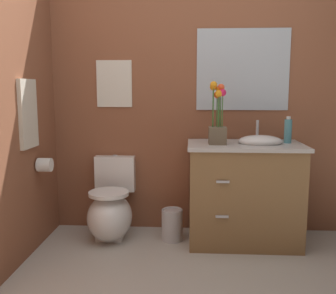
{
  "coord_description": "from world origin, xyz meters",
  "views": [
    {
      "loc": [
        -0.04,
        -1.98,
        1.29
      ],
      "look_at": [
        -0.22,
        1.13,
        0.82
      ],
      "focal_mm": 41.31,
      "sensor_mm": 36.0,
      "label": 1
    }
  ],
  "objects_px": {
    "flower_vase": "(218,121)",
    "soap_bottle": "(288,131)",
    "toilet": "(111,210)",
    "hanging_towel": "(28,114)",
    "toilet_paper_roll": "(45,165)",
    "trash_bin": "(172,225)",
    "wall_poster": "(114,84)",
    "vanity_cabinet": "(244,192)",
    "wall_mirror": "(243,70)"
  },
  "relations": [
    {
      "from": "hanging_towel",
      "to": "wall_mirror",
      "type": "bearing_deg",
      "value": 19.75
    },
    {
      "from": "soap_bottle",
      "to": "toilet_paper_roll",
      "type": "bearing_deg",
      "value": -173.45
    },
    {
      "from": "trash_bin",
      "to": "wall_mirror",
      "type": "bearing_deg",
      "value": 25.97
    },
    {
      "from": "vanity_cabinet",
      "to": "toilet_paper_roll",
      "type": "bearing_deg",
      "value": -174.02
    },
    {
      "from": "soap_bottle",
      "to": "trash_bin",
      "type": "height_order",
      "value": "soap_bottle"
    },
    {
      "from": "trash_bin",
      "to": "flower_vase",
      "type": "bearing_deg",
      "value": -7.58
    },
    {
      "from": "toilet",
      "to": "vanity_cabinet",
      "type": "relative_size",
      "value": 0.67
    },
    {
      "from": "hanging_towel",
      "to": "vanity_cabinet",
      "type": "bearing_deg",
      "value": 10.39
    },
    {
      "from": "wall_mirror",
      "to": "wall_poster",
      "type": "bearing_deg",
      "value": 180.0
    },
    {
      "from": "flower_vase",
      "to": "wall_mirror",
      "type": "bearing_deg",
      "value": 55.67
    },
    {
      "from": "wall_poster",
      "to": "wall_mirror",
      "type": "xyz_separation_m",
      "value": [
        1.13,
        0.0,
        0.12
      ]
    },
    {
      "from": "vanity_cabinet",
      "to": "wall_mirror",
      "type": "bearing_deg",
      "value": 90.54
    },
    {
      "from": "wall_poster",
      "to": "hanging_towel",
      "type": "distance_m",
      "value": 0.84
    },
    {
      "from": "soap_bottle",
      "to": "hanging_towel",
      "type": "distance_m",
      "value": 2.07
    },
    {
      "from": "vanity_cabinet",
      "to": "trash_bin",
      "type": "distance_m",
      "value": 0.67
    },
    {
      "from": "soap_bottle",
      "to": "wall_poster",
      "type": "xyz_separation_m",
      "value": [
        -1.49,
        0.24,
        0.39
      ]
    },
    {
      "from": "trash_bin",
      "to": "toilet_paper_roll",
      "type": "bearing_deg",
      "value": -170.44
    },
    {
      "from": "soap_bottle",
      "to": "hanging_towel",
      "type": "relative_size",
      "value": 0.42
    },
    {
      "from": "trash_bin",
      "to": "wall_poster",
      "type": "relative_size",
      "value": 0.66
    },
    {
      "from": "toilet_paper_roll",
      "to": "trash_bin",
      "type": "bearing_deg",
      "value": 9.56
    },
    {
      "from": "wall_poster",
      "to": "hanging_towel",
      "type": "relative_size",
      "value": 0.79
    },
    {
      "from": "toilet",
      "to": "wall_poster",
      "type": "xyz_separation_m",
      "value": [
        -0.0,
        0.27,
        1.09
      ]
    },
    {
      "from": "toilet",
      "to": "hanging_towel",
      "type": "bearing_deg",
      "value": -148.36
    },
    {
      "from": "toilet",
      "to": "flower_vase",
      "type": "bearing_deg",
      "value": -4.65
    },
    {
      "from": "vanity_cabinet",
      "to": "wall_poster",
      "type": "height_order",
      "value": "wall_poster"
    },
    {
      "from": "toilet",
      "to": "flower_vase",
      "type": "distance_m",
      "value": 1.2
    },
    {
      "from": "flower_vase",
      "to": "trash_bin",
      "type": "relative_size",
      "value": 1.85
    },
    {
      "from": "wall_poster",
      "to": "toilet_paper_roll",
      "type": "relative_size",
      "value": 3.75
    },
    {
      "from": "wall_poster",
      "to": "wall_mirror",
      "type": "relative_size",
      "value": 0.52
    },
    {
      "from": "vanity_cabinet",
      "to": "wall_poster",
      "type": "distance_m",
      "value": 1.48
    },
    {
      "from": "vanity_cabinet",
      "to": "wall_poster",
      "type": "bearing_deg",
      "value": 165.49
    },
    {
      "from": "flower_vase",
      "to": "wall_poster",
      "type": "distance_m",
      "value": 1.01
    },
    {
      "from": "flower_vase",
      "to": "toilet_paper_roll",
      "type": "xyz_separation_m",
      "value": [
        -1.39,
        -0.12,
        -0.35
      ]
    },
    {
      "from": "flower_vase",
      "to": "toilet",
      "type": "bearing_deg",
      "value": 175.35
    },
    {
      "from": "vanity_cabinet",
      "to": "toilet_paper_roll",
      "type": "relative_size",
      "value": 9.3
    },
    {
      "from": "flower_vase",
      "to": "trash_bin",
      "type": "distance_m",
      "value": 0.97
    },
    {
      "from": "hanging_towel",
      "to": "toilet_paper_roll",
      "type": "height_order",
      "value": "hanging_towel"
    },
    {
      "from": "toilet_paper_roll",
      "to": "wall_poster",
      "type": "bearing_deg",
      "value": 43.6
    },
    {
      "from": "flower_vase",
      "to": "trash_bin",
      "type": "bearing_deg",
      "value": 172.42
    },
    {
      "from": "soap_bottle",
      "to": "toilet",
      "type": "bearing_deg",
      "value": -178.85
    },
    {
      "from": "wall_mirror",
      "to": "vanity_cabinet",
      "type": "bearing_deg",
      "value": -89.46
    },
    {
      "from": "toilet",
      "to": "wall_mirror",
      "type": "height_order",
      "value": "wall_mirror"
    },
    {
      "from": "wall_poster",
      "to": "wall_mirror",
      "type": "height_order",
      "value": "wall_mirror"
    },
    {
      "from": "wall_mirror",
      "to": "toilet_paper_roll",
      "type": "relative_size",
      "value": 7.27
    },
    {
      "from": "vanity_cabinet",
      "to": "flower_vase",
      "type": "height_order",
      "value": "flower_vase"
    },
    {
      "from": "toilet",
      "to": "wall_poster",
      "type": "height_order",
      "value": "wall_poster"
    },
    {
      "from": "flower_vase",
      "to": "soap_bottle",
      "type": "relative_size",
      "value": 2.29
    },
    {
      "from": "soap_bottle",
      "to": "wall_mirror",
      "type": "xyz_separation_m",
      "value": [
        -0.35,
        0.24,
        0.51
      ]
    },
    {
      "from": "trash_bin",
      "to": "toilet_paper_roll",
      "type": "xyz_separation_m",
      "value": [
        -1.02,
        -0.17,
        0.54
      ]
    },
    {
      "from": "hanging_towel",
      "to": "trash_bin",
      "type": "bearing_deg",
      "value": 16.05
    }
  ]
}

